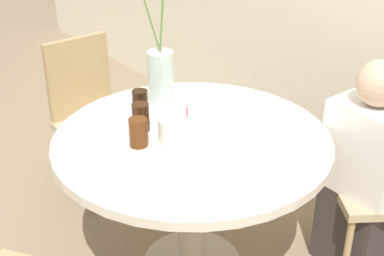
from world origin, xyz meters
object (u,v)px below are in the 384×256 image
(drink_glass_0, at_px, (141,117))
(drink_glass_2, at_px, (140,104))
(person_woman, at_px, (364,177))
(flower_vase, at_px, (160,66))
(chair_right_flank, at_px, (90,109))
(side_plate, at_px, (238,157))
(drink_glass_1, at_px, (138,132))
(birthday_cake, at_px, (187,128))

(drink_glass_0, height_order, drink_glass_2, drink_glass_2)
(drink_glass_0, distance_m, person_woman, 1.04)
(flower_vase, distance_m, person_woman, 1.07)
(chair_right_flank, distance_m, person_woman, 1.53)
(side_plate, height_order, drink_glass_0, drink_glass_0)
(person_woman, bearing_deg, drink_glass_1, -120.75)
(drink_glass_2, relative_size, person_woman, 0.13)
(flower_vase, xyz_separation_m, person_woman, (0.83, 0.53, -0.41))
(chair_right_flank, xyz_separation_m, side_plate, (1.20, 0.05, 0.23))
(chair_right_flank, height_order, drink_glass_0, chair_right_flank)
(birthday_cake, relative_size, side_plate, 1.20)
(birthday_cake, xyz_separation_m, flower_vase, (-0.40, 0.14, 0.12))
(side_plate, distance_m, drink_glass_1, 0.42)
(drink_glass_0, distance_m, drink_glass_2, 0.13)
(side_plate, bearing_deg, flower_vase, 173.40)
(chair_right_flank, distance_m, side_plate, 1.22)
(chair_right_flank, relative_size, person_woman, 0.85)
(birthday_cake, distance_m, side_plate, 0.26)
(chair_right_flank, xyz_separation_m, drink_glass_0, (0.76, -0.13, 0.29))
(flower_vase, distance_m, drink_glass_0, 0.35)
(flower_vase, height_order, side_plate, flower_vase)
(side_plate, distance_m, drink_glass_2, 0.56)
(birthday_cake, height_order, person_woman, person_woman)
(drink_glass_0, bearing_deg, drink_glass_2, 148.24)
(flower_vase, bearing_deg, drink_glass_2, -60.11)
(chair_right_flank, relative_size, drink_glass_2, 6.75)
(birthday_cake, xyz_separation_m, drink_glass_1, (-0.08, -0.19, 0.01))
(drink_glass_2, height_order, person_woman, person_woman)
(birthday_cake, relative_size, drink_glass_0, 1.93)
(flower_vase, bearing_deg, chair_right_flank, -167.46)
(birthday_cake, bearing_deg, drink_glass_1, -113.65)
(drink_glass_1, height_order, person_woman, person_woman)
(side_plate, relative_size, drink_glass_0, 1.61)
(chair_right_flank, distance_m, drink_glass_0, 0.82)
(side_plate, distance_m, drink_glass_0, 0.47)
(chair_right_flank, bearing_deg, drink_glass_2, -96.15)
(drink_glass_1, xyz_separation_m, drink_glass_2, (-0.21, 0.15, 0.01))
(chair_right_flank, distance_m, flower_vase, 0.69)
(flower_vase, xyz_separation_m, side_plate, (0.65, -0.08, -0.17))
(drink_glass_2, bearing_deg, drink_glass_0, -31.76)
(side_plate, xyz_separation_m, drink_glass_1, (-0.33, -0.25, 0.06))
(person_woman, bearing_deg, drink_glass_2, -135.50)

